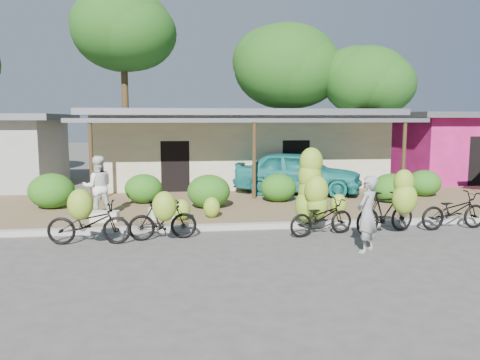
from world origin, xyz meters
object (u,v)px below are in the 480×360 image
at_px(bike_far_left, 88,221).
at_px(bike_left, 163,217).
at_px(tree_far_center, 120,29).
at_px(sack_near, 164,213).
at_px(bike_center, 315,200).
at_px(sack_far, 105,216).
at_px(teal_van, 298,172).
at_px(bike_far_right, 454,211).
at_px(bystander, 98,187).
at_px(bike_right, 390,208).
at_px(vendor, 367,214).
at_px(tree_center_right, 283,65).
at_px(tree_near_right, 362,79).

height_order(bike_far_left, bike_left, bike_far_left).
height_order(tree_far_center, sack_near, tree_far_center).
bearing_deg(bike_left, bike_center, -91.39).
distance_m(sack_far, teal_van, 7.74).
bearing_deg(bike_left, bike_far_right, -94.49).
xyz_separation_m(sack_far, bystander, (-0.26, 0.62, 0.75)).
relative_size(bike_left, bike_far_right, 0.86).
bearing_deg(bike_center, sack_near, 50.59).
bearing_deg(bike_left, bike_far_left, 88.80).
bearing_deg(bike_center, bike_right, -119.59).
bearing_deg(vendor, bystander, -74.55).
bearing_deg(bike_far_left, bike_center, -81.16).
bearing_deg(bystander, bike_center, 146.47).
xyz_separation_m(tree_far_center, bike_left, (2.64, -15.08, -7.11)).
relative_size(bike_center, vendor, 1.29).
bearing_deg(bike_far_right, tree_far_center, 29.60).
bearing_deg(tree_far_center, tree_center_right, 3.18).
height_order(bike_far_right, bystander, bystander).
distance_m(bystander, teal_van, 7.63).
relative_size(tree_center_right, bike_left, 4.85).
distance_m(tree_far_center, bike_far_left, 16.84).
bearing_deg(bystander, tree_center_right, -135.45).
bearing_deg(tree_near_right, bike_far_left, -131.36).
xyz_separation_m(tree_near_right, bike_left, (-10.36, -13.58, -4.48)).
relative_size(tree_center_right, bike_far_left, 4.17).
relative_size(bike_far_left, sack_far, 2.66).
distance_m(bike_left, bike_right, 5.72).
height_order(tree_center_right, teal_van, tree_center_right).
relative_size(tree_far_center, sack_far, 13.02).
bearing_deg(bike_right, tree_center_right, -19.30).
bearing_deg(tree_center_right, bike_far_left, -117.21).
distance_m(bike_right, bike_far_right, 2.04).
xyz_separation_m(bike_far_left, bike_far_right, (9.44, 0.39, -0.07)).
distance_m(tree_center_right, vendor, 17.96).
bearing_deg(tree_near_right, tree_far_center, 173.42).
distance_m(tree_far_center, sack_near, 15.15).
height_order(bike_right, bystander, bystander).
distance_m(tree_far_center, vendor, 19.34).
xyz_separation_m(bike_far_left, teal_van, (6.60, 6.12, 0.35)).
bearing_deg(tree_center_right, tree_near_right, -26.57).
bearing_deg(tree_center_right, vendor, -96.10).
bearing_deg(sack_near, tree_far_center, 101.35).
bearing_deg(teal_van, bike_center, -167.88).
bearing_deg(teal_van, sack_near, 149.84).
relative_size(tree_near_right, teal_van, 1.44).
relative_size(bike_left, sack_near, 2.02).
bearing_deg(vendor, tree_center_right, -138.63).
bearing_deg(bystander, vendor, 134.92).
height_order(tree_center_right, bike_far_right, tree_center_right).
distance_m(bike_center, bike_right, 1.89).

